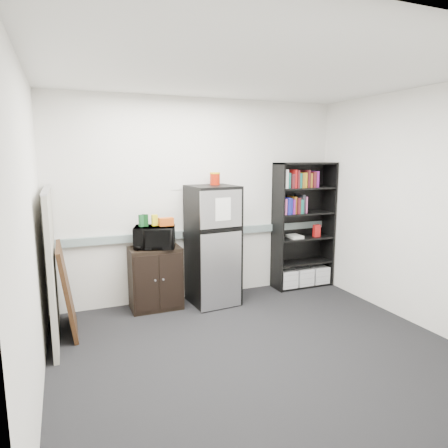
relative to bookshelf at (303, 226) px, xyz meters
The scene contains 18 objects.
floor 2.37m from the bookshelf, 134.33° to the right, with size 4.00×4.00×0.00m, color black.
wall_back 1.60m from the bookshelf, behind, with size 4.00×0.02×2.70m, color white.
wall_right 1.69m from the bookshelf, 73.25° to the right, with size 0.02×3.50×2.70m, color white.
wall_left 3.89m from the bookshelf, 156.08° to the right, with size 0.02×3.50×2.70m, color white.
ceiling 2.83m from the bookshelf, 134.33° to the right, with size 4.00×3.50×0.02m, color white.
electrical_raceway 1.54m from the bookshelf, behind, with size 3.92×0.05×0.10m, color gray.
wall_note 1.99m from the bookshelf, behind, with size 0.14×0.00×0.10m, color white.
bookshelf is the anchor object (origin of this frame).
cubicle_partition 3.46m from the bookshelf, behind, with size 0.06×1.30×1.62m.
cabinet 2.30m from the bookshelf, behind, with size 0.64×0.43×0.80m.
microwave 2.24m from the bookshelf, behind, with size 0.50×0.34×0.28m, color black.
snack_box_a 2.40m from the bookshelf, behind, with size 0.07×0.05×0.15m, color #175226.
snack_box_b 2.36m from the bookshelf, behind, with size 0.07×0.05×0.15m, color #0C3513.
snack_box_c 2.24m from the bookshelf, behind, with size 0.07×0.05×0.14m, color yellow.
snack_bag 2.11m from the bookshelf, behind, with size 0.18×0.10×0.10m, color #C74F13.
refrigerator 1.50m from the bookshelf, behind, with size 0.64×0.66×1.57m.
coffee_can 1.59m from the bookshelf, behind, with size 0.14×0.14×0.18m.
framed_poster 3.35m from the bookshelf, behind, with size 0.17×0.77×0.99m.
Camera 1 is at (-1.74, -3.38, 1.96)m, focal length 32.00 mm.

